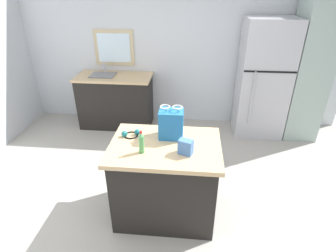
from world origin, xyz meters
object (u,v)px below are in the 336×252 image
(bottle, at_px, (141,143))
(small_box, at_px, (186,147))
(ear_defenders, at_px, (131,134))
(shopping_bag, at_px, (171,124))
(kitchen_island, at_px, (165,180))
(tall_cabinet, at_px, (309,69))
(refrigerator, at_px, (263,80))

(bottle, bearing_deg, small_box, 2.28)
(ear_defenders, bearing_deg, shopping_bag, 2.94)
(kitchen_island, xyz_separation_m, small_box, (0.21, -0.14, 0.51))
(tall_cabinet, bearing_deg, kitchen_island, -135.00)
(kitchen_island, distance_m, small_box, 0.57)
(shopping_bag, xyz_separation_m, small_box, (0.16, -0.30, -0.08))
(small_box, bearing_deg, shopping_bag, 117.97)
(kitchen_island, relative_size, small_box, 7.52)
(refrigerator, xyz_separation_m, bottle, (-1.56, -2.17, 0.05))
(shopping_bag, xyz_separation_m, ear_defenders, (-0.42, -0.02, -0.13))
(tall_cabinet, bearing_deg, shopping_bag, -136.77)
(kitchen_island, distance_m, bottle, 0.60)
(kitchen_island, distance_m, shopping_bag, 0.61)
(tall_cabinet, bearing_deg, refrigerator, -179.98)
(tall_cabinet, xyz_separation_m, ear_defenders, (-2.39, -1.87, -0.21))
(small_box, bearing_deg, refrigerator, 61.96)
(kitchen_island, height_order, shopping_bag, shopping_bag)
(tall_cabinet, bearing_deg, bottle, -135.60)
(refrigerator, relative_size, shopping_bag, 5.44)
(small_box, distance_m, ear_defenders, 0.65)
(bottle, bearing_deg, refrigerator, 54.34)
(small_box, xyz_separation_m, ear_defenders, (-0.58, 0.28, -0.05))
(kitchen_island, relative_size, refrigerator, 0.59)
(small_box, relative_size, bottle, 0.64)
(refrigerator, height_order, shopping_bag, refrigerator)
(tall_cabinet, relative_size, small_box, 15.29)
(tall_cabinet, relative_size, bottle, 9.72)
(ear_defenders, bearing_deg, refrigerator, 47.30)
(kitchen_island, height_order, refrigerator, refrigerator)
(kitchen_island, relative_size, bottle, 4.78)
(tall_cabinet, distance_m, shopping_bag, 2.70)
(tall_cabinet, height_order, small_box, tall_cabinet)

